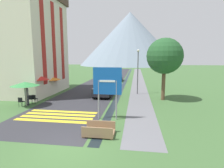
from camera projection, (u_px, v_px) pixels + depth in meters
The scene contains 22 objects.
ground_plane at pixel (116, 85), 28.13m from camera, with size 160.00×160.00×0.00m, color #3D6033.
road at pixel (110, 77), 38.26m from camera, with size 6.40×60.00×0.01m.
footpath at pixel (138, 78), 37.43m from camera, with size 2.20×60.00×0.01m.
drainage_channel at pixel (127, 78), 37.76m from camera, with size 0.60×60.00×0.00m.
crosswalk_marking at pixel (58, 116), 12.95m from camera, with size 5.44×2.54×0.01m.
mountain_distant at pixel (130, 39), 99.56m from camera, with size 56.71×56.71×29.67m.
hotel_building at pixel (30, 39), 20.62m from camera, with size 6.48×9.00×12.00m.
road_sign at pixel (107, 85), 11.96m from camera, with size 1.97×0.11×3.64m.
footbridge at pixel (99, 131), 9.73m from camera, with size 1.70×1.10×0.65m.
parked_car_near at pixel (103, 88), 19.40m from camera, with size 1.92×3.86×1.82m.
parked_car_far at pixel (117, 76), 32.38m from camera, with size 1.74×3.83×1.82m.
cafe_chair_far_left at pixel (44, 93), 18.89m from camera, with size 0.40×0.40×0.85m.
cafe_chair_nearest at pixel (21, 101), 15.31m from camera, with size 0.40×0.40×0.85m.
cafe_chair_near_left at pixel (31, 98), 16.30m from camera, with size 0.40×0.40×0.85m.
cafe_chair_near_right at pixel (34, 98), 16.38m from camera, with size 0.40×0.40×0.85m.
cafe_umbrella_front_green at pixel (25, 84), 15.36m from camera, with size 2.41×2.41×2.18m.
cafe_umbrella_middle_red at pixel (40, 78), 17.85m from camera, with size 1.91×1.91×2.47m.
cafe_umbrella_rear_orange at pixel (50, 78), 20.47m from camera, with size 2.48×2.48×2.13m.
person_standing_terrace at pixel (27, 94), 15.67m from camera, with size 0.32×0.32×1.80m.
person_seated_far at pixel (35, 94), 17.23m from camera, with size 0.32×0.32×1.26m.
streetlamp at pixel (138, 68), 20.40m from camera, with size 0.28×0.28×5.23m.
tree_by_path at pixel (165, 56), 17.28m from camera, with size 3.56×3.56×6.23m.
Camera 1 is at (3.19, -7.62, 4.29)m, focal length 28.00 mm.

